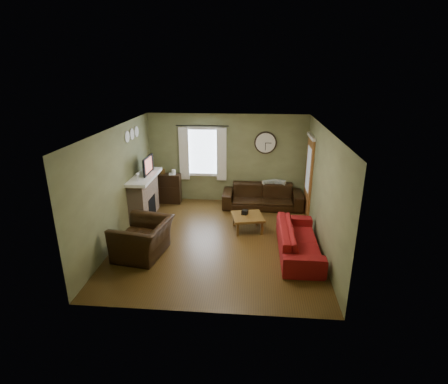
# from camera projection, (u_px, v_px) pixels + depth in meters

# --- Properties ---
(floor) EXTENTS (4.60, 5.20, 0.00)m
(floor) POSITION_uv_depth(u_px,v_px,m) (218.00, 239.00, 8.22)
(floor) COLOR #442F12
(floor) RESTS_ON ground
(ceiling) EXTENTS (4.60, 5.20, 0.00)m
(ceiling) POSITION_uv_depth(u_px,v_px,m) (218.00, 129.00, 7.34)
(ceiling) COLOR white
(ceiling) RESTS_ON ground
(wall_left) EXTENTS (0.00, 5.20, 2.60)m
(wall_left) POSITION_uv_depth(u_px,v_px,m) (118.00, 185.00, 7.97)
(wall_left) COLOR olive
(wall_left) RESTS_ON ground
(wall_right) EXTENTS (0.00, 5.20, 2.60)m
(wall_right) POSITION_uv_depth(u_px,v_px,m) (323.00, 190.00, 7.59)
(wall_right) COLOR olive
(wall_right) RESTS_ON ground
(wall_back) EXTENTS (4.60, 0.00, 2.60)m
(wall_back) POSITION_uv_depth(u_px,v_px,m) (227.00, 159.00, 10.22)
(wall_back) COLOR olive
(wall_back) RESTS_ON ground
(wall_front) EXTENTS (4.60, 0.00, 2.60)m
(wall_front) POSITION_uv_depth(u_px,v_px,m) (201.00, 242.00, 5.34)
(wall_front) COLOR olive
(wall_front) RESTS_ON ground
(fireplace) EXTENTS (0.40, 1.40, 1.10)m
(fireplace) POSITION_uv_depth(u_px,v_px,m) (144.00, 198.00, 9.28)
(fireplace) COLOR #9C7D62
(fireplace) RESTS_ON floor
(firebox) EXTENTS (0.04, 0.60, 0.55)m
(firebox) POSITION_uv_depth(u_px,v_px,m) (152.00, 207.00, 9.35)
(firebox) COLOR black
(firebox) RESTS_ON fireplace
(mantel) EXTENTS (0.58, 1.60, 0.08)m
(mantel) POSITION_uv_depth(u_px,v_px,m) (144.00, 177.00, 9.08)
(mantel) COLOR white
(mantel) RESTS_ON fireplace
(tv) EXTENTS (0.08, 0.60, 0.35)m
(tv) POSITION_uv_depth(u_px,v_px,m) (145.00, 167.00, 9.15)
(tv) COLOR black
(tv) RESTS_ON mantel
(tv_screen) EXTENTS (0.02, 0.62, 0.36)m
(tv_screen) POSITION_uv_depth(u_px,v_px,m) (148.00, 165.00, 9.12)
(tv_screen) COLOR #994C3F
(tv_screen) RESTS_ON mantel
(medallion_left) EXTENTS (0.28, 0.28, 0.03)m
(medallion_left) POSITION_uv_depth(u_px,v_px,m) (127.00, 137.00, 8.39)
(medallion_left) COLOR white
(medallion_left) RESTS_ON wall_left
(medallion_mid) EXTENTS (0.28, 0.28, 0.03)m
(medallion_mid) POSITION_uv_depth(u_px,v_px,m) (132.00, 134.00, 8.72)
(medallion_mid) COLOR white
(medallion_mid) RESTS_ON wall_left
(medallion_right) EXTENTS (0.28, 0.28, 0.03)m
(medallion_right) POSITION_uv_depth(u_px,v_px,m) (136.00, 132.00, 9.05)
(medallion_right) COLOR white
(medallion_right) RESTS_ON wall_left
(window_pane) EXTENTS (1.00, 0.02, 1.30)m
(window_pane) POSITION_uv_depth(u_px,v_px,m) (203.00, 152.00, 10.19)
(window_pane) COLOR silver
(window_pane) RESTS_ON wall_back
(curtain_rod) EXTENTS (0.03, 0.03, 1.50)m
(curtain_rod) POSITION_uv_depth(u_px,v_px,m) (202.00, 126.00, 9.84)
(curtain_rod) COLOR black
(curtain_rod) RESTS_ON wall_back
(curtain_left) EXTENTS (0.28, 0.04, 1.55)m
(curtain_left) POSITION_uv_depth(u_px,v_px,m) (184.00, 154.00, 10.16)
(curtain_left) COLOR silver
(curtain_left) RESTS_ON wall_back
(curtain_right) EXTENTS (0.28, 0.04, 1.55)m
(curtain_right) POSITION_uv_depth(u_px,v_px,m) (222.00, 155.00, 10.07)
(curtain_right) COLOR silver
(curtain_right) RESTS_ON wall_back
(wall_clock) EXTENTS (0.64, 0.06, 0.64)m
(wall_clock) POSITION_uv_depth(u_px,v_px,m) (266.00, 143.00, 9.91)
(wall_clock) COLOR white
(wall_clock) RESTS_ON wall_back
(door) EXTENTS (0.05, 0.90, 2.10)m
(door) POSITION_uv_depth(u_px,v_px,m) (309.00, 176.00, 9.42)
(door) COLOR brown
(door) RESTS_ON floor
(bookshelf) EXTENTS (0.74, 0.31, 0.87)m
(bookshelf) POSITION_uv_depth(u_px,v_px,m) (168.00, 188.00, 10.34)
(bookshelf) COLOR black
(bookshelf) RESTS_ON floor
(book) EXTENTS (0.22, 0.27, 0.02)m
(book) POSITION_uv_depth(u_px,v_px,m) (169.00, 172.00, 10.15)
(book) COLOR brown
(book) RESTS_ON bookshelf
(sofa_brown) EXTENTS (2.26, 0.88, 0.66)m
(sofa_brown) POSITION_uv_depth(u_px,v_px,m) (262.00, 196.00, 10.03)
(sofa_brown) COLOR black
(sofa_brown) RESTS_ON floor
(pillow_left) EXTENTS (0.40, 0.26, 0.38)m
(pillow_left) POSITION_uv_depth(u_px,v_px,m) (279.00, 186.00, 10.18)
(pillow_left) COLOR #98A4A1
(pillow_left) RESTS_ON sofa_brown
(pillow_right) EXTENTS (0.37, 0.24, 0.36)m
(pillow_right) POSITION_uv_depth(u_px,v_px,m) (268.00, 186.00, 10.20)
(pillow_right) COLOR #98A4A1
(pillow_right) RESTS_ON sofa_brown
(sofa_red) EXTENTS (0.84, 2.14, 0.63)m
(sofa_red) POSITION_uv_depth(u_px,v_px,m) (299.00, 240.00, 7.52)
(sofa_red) COLOR maroon
(sofa_red) RESTS_ON floor
(armchair) EXTENTS (1.21, 1.33, 0.77)m
(armchair) POSITION_uv_depth(u_px,v_px,m) (143.00, 238.00, 7.44)
(armchair) COLOR black
(armchair) RESTS_ON floor
(coffee_table) EXTENTS (0.87, 0.87, 0.39)m
(coffee_table) POSITION_uv_depth(u_px,v_px,m) (247.00, 223.00, 8.63)
(coffee_table) COLOR brown
(coffee_table) RESTS_ON floor
(tissue_box) EXTENTS (0.18, 0.18, 0.11)m
(tissue_box) POSITION_uv_depth(u_px,v_px,m) (245.00, 214.00, 8.64)
(tissue_box) COLOR black
(tissue_box) RESTS_ON coffee_table
(wine_glass_a) EXTENTS (0.07, 0.07, 0.21)m
(wine_glass_a) POSITION_uv_depth(u_px,v_px,m) (137.00, 178.00, 8.52)
(wine_glass_a) COLOR white
(wine_glass_a) RESTS_ON mantel
(wine_glass_b) EXTENTS (0.07, 0.07, 0.21)m
(wine_glass_b) POSITION_uv_depth(u_px,v_px,m) (138.00, 177.00, 8.58)
(wine_glass_b) COLOR white
(wine_glass_b) RESTS_ON mantel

